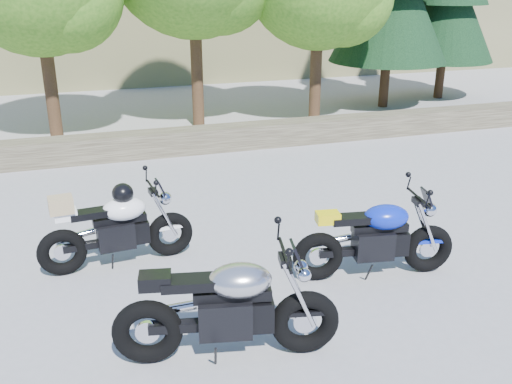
% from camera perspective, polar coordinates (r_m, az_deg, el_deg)
% --- Properties ---
extents(ground, '(90.00, 90.00, 0.00)m').
position_cam_1_polar(ground, '(7.10, 0.89, -8.63)').
color(ground, gray).
rests_on(ground, ground).
extents(stone_wall, '(22.00, 0.55, 0.50)m').
position_cam_1_polar(stone_wall, '(11.97, -7.41, 5.06)').
color(stone_wall, '#453E2E').
rests_on(stone_wall, ground).
extents(silver_bike, '(2.18, 0.75, 1.10)m').
position_cam_1_polar(silver_bike, '(5.52, -2.76, -11.61)').
color(silver_bike, black).
rests_on(silver_bike, ground).
extents(white_bike, '(1.97, 0.62, 1.09)m').
position_cam_1_polar(white_bike, '(7.39, -13.85, -3.36)').
color(white_bike, black).
rests_on(white_bike, ground).
extents(blue_bike, '(2.03, 0.64, 1.02)m').
position_cam_1_polar(blue_bike, '(7.09, 11.91, -4.61)').
color(blue_bike, black).
rests_on(blue_bike, ground).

